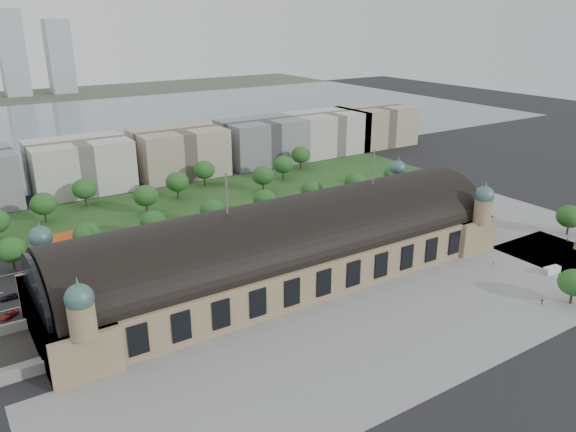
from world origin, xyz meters
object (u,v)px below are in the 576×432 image
bus_west (185,260)px  pedestrian_4 (542,303)px  bus_mid (223,249)px  pedestrian_0 (493,264)px  petrol_station (63,239)px  bus_east (281,232)px  parked_car_5 (117,287)px  advertising_column (576,245)px  parked_car_6 (169,272)px  pedestrian_2 (567,240)px  parked_car_4 (184,269)px  parked_car_1 (9,315)px  traffic_car_4 (228,242)px  parked_car_0 (57,297)px  van_south (551,271)px  traffic_car_6 (411,199)px  parked_car_3 (81,296)px  parked_car_2 (85,295)px  traffic_car_3 (138,257)px  traffic_car_5 (296,218)px  traffic_car_2 (9,297)px

bus_west → pedestrian_4: bus_west is taller
bus_mid → pedestrian_0: 92.22m
petrol_station → bus_east: 79.81m
parked_car_5 → advertising_column: advertising_column is taller
parked_car_6 → pedestrian_2: (133.62, -54.97, 0.14)m
parked_car_4 → advertising_column: bearing=31.2°
bus_east → parked_car_1: bearing=97.9°
pedestrian_0 → pedestrian_2: bearing=-16.2°
parked_car_4 → advertising_column: (124.83, -60.38, 0.79)m
traffic_car_4 → advertising_column: advertising_column is taller
parked_car_0 → parked_car_1: (-13.67, -4.00, 0.08)m
petrol_station → van_south: 168.55m
petrol_station → pedestrian_2: petrol_station is taller
traffic_car_6 → van_south: size_ratio=0.84×
bus_west → van_south: bearing=-127.8°
parked_car_0 → petrol_station: bearing=143.8°
parked_car_6 → van_south: (103.92, -67.74, 0.53)m
parked_car_1 → parked_car_3: 19.67m
parked_car_3 → parked_car_5: bearing=68.6°
parked_car_2 → bus_mid: size_ratio=0.38×
bus_mid → advertising_column: (107.40, -65.96, -0.27)m
bus_west → bus_east: size_ratio=1.02×
parked_car_4 → petrol_station: bearing=-179.2°
traffic_car_3 → parked_car_1: bearing=111.6°
bus_west → advertising_column: (122.26, -64.71, -0.14)m
bus_west → bus_mid: 14.91m
traffic_car_5 → traffic_car_6: size_ratio=0.82×
traffic_car_6 → parked_car_2: size_ratio=1.06×
parked_car_1 → parked_car_4: (52.85, 1.67, -0.06)m
traffic_car_5 → pedestrian_4: 100.37m
petrol_station → pedestrian_0: petrol_station is taller
pedestrian_0 → traffic_car_3: bearing=129.5°
traffic_car_4 → parked_car_2: traffic_car_4 is taller
advertising_column → bus_east: bearing=139.7°
traffic_car_3 → traffic_car_5: traffic_car_3 is taller
parked_car_1 → parked_car_3: (19.67, 0.36, 0.02)m
petrol_station → traffic_car_6: 147.19m
parked_car_4 → bus_mid: size_ratio=0.33×
parked_car_4 → van_south: 119.86m
parked_car_5 → bus_west: size_ratio=0.49×
parked_car_0 → pedestrian_0: size_ratio=2.57×
petrol_station → advertising_column: 184.72m
pedestrian_2 → bus_mid: bearing=57.4°
traffic_car_2 → traffic_car_3: (41.65, 7.64, 0.01)m
parked_car_3 → parked_car_6: 28.19m
pedestrian_4 → parked_car_3: bearing=-61.2°
bus_east → van_south: size_ratio=1.92×
parked_car_2 → bus_east: bearing=71.8°
parked_car_6 → pedestrian_0: (93.09, -53.71, 0.14)m
parked_car_1 → pedestrian_0: bearing=34.8°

